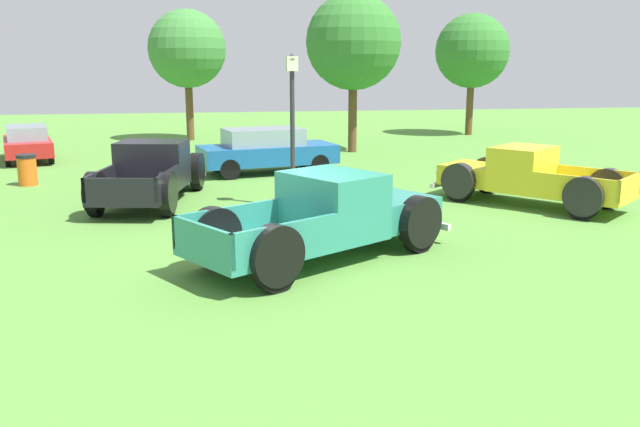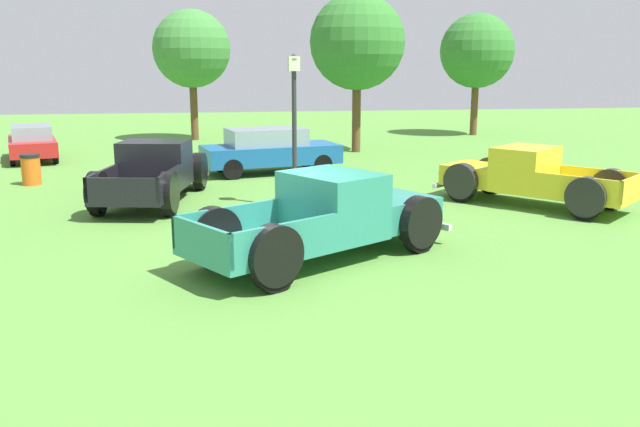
# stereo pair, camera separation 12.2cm
# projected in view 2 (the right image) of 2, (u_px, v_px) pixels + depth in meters

# --- Properties ---
(ground_plane) EXTENTS (80.00, 80.00, 0.00)m
(ground_plane) POSITION_uv_depth(u_px,v_px,m) (287.00, 257.00, 13.00)
(ground_plane) COLOR #548C38
(pickup_truck_foreground) EXTENTS (5.55, 4.43, 1.64)m
(pickup_truck_foreground) POSITION_uv_depth(u_px,v_px,m) (335.00, 217.00, 12.92)
(pickup_truck_foreground) COLOR #2D8475
(pickup_truck_foreground) RESTS_ON ground_plane
(pickup_truck_behind_left) EXTENTS (2.91, 5.54, 1.61)m
(pickup_truck_behind_left) POSITION_uv_depth(u_px,v_px,m) (156.00, 172.00, 18.38)
(pickup_truck_behind_left) COLOR black
(pickup_truck_behind_left) RESTS_ON ground_plane
(pickup_truck_behind_right) EXTENTS (4.53, 4.96, 1.53)m
(pickup_truck_behind_right) POSITION_uv_depth(u_px,v_px,m) (522.00, 177.00, 17.78)
(pickup_truck_behind_right) COLOR yellow
(pickup_truck_behind_right) RESTS_ON ground_plane
(sedan_distant_a) EXTENTS (4.85, 2.80, 1.52)m
(sedan_distant_a) POSITION_uv_depth(u_px,v_px,m) (270.00, 150.00, 22.80)
(sedan_distant_a) COLOR #195699
(sedan_distant_a) RESTS_ON ground_plane
(sedan_distant_b) EXTENTS (2.65, 4.32, 1.35)m
(sedan_distant_b) POSITION_uv_depth(u_px,v_px,m) (32.00, 142.00, 25.84)
(sedan_distant_b) COLOR #B21E1E
(sedan_distant_b) RESTS_ON ground_plane
(lamp_post_near) EXTENTS (0.36, 0.36, 3.90)m
(lamp_post_near) POSITION_uv_depth(u_px,v_px,m) (294.00, 128.00, 17.09)
(lamp_post_near) COLOR #2D2D33
(lamp_post_near) RESTS_ON ground_plane
(trash_can) EXTENTS (0.59, 0.59, 0.95)m
(trash_can) POSITION_uv_depth(u_px,v_px,m) (31.00, 169.00, 20.63)
(trash_can) COLOR orange
(trash_can) RESTS_ON ground_plane
(oak_tree_east) EXTENTS (3.92, 3.92, 6.48)m
(oak_tree_east) POSITION_uv_depth(u_px,v_px,m) (357.00, 42.00, 27.50)
(oak_tree_east) COLOR brown
(oak_tree_east) RESTS_ON ground_plane
(oak_tree_west) EXTENTS (3.68, 3.68, 6.18)m
(oak_tree_west) POSITION_uv_depth(u_px,v_px,m) (192.00, 49.00, 31.99)
(oak_tree_west) COLOR brown
(oak_tree_west) RESTS_ON ground_plane
(oak_tree_center) EXTENTS (3.76, 3.76, 6.16)m
(oak_tree_center) POSITION_uv_depth(u_px,v_px,m) (477.00, 51.00, 34.28)
(oak_tree_center) COLOR brown
(oak_tree_center) RESTS_ON ground_plane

